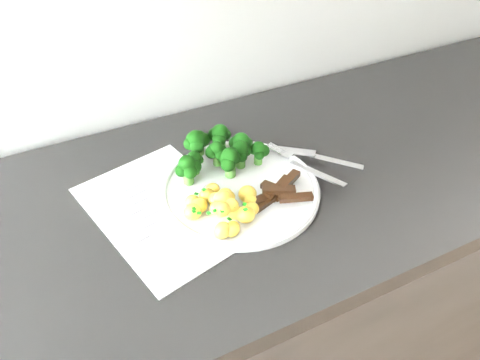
{
  "coord_description": "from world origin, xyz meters",
  "views": [
    {
      "loc": [
        -0.29,
        1.09,
        1.47
      ],
      "look_at": [
        -0.0,
        1.67,
        0.92
      ],
      "focal_mm": 34.55,
      "sensor_mm": 36.0,
      "label": 1
    }
  ],
  "objects_px": {
    "potatoes": "(224,207)",
    "fork": "(306,167)",
    "beef_strips": "(279,191)",
    "knife": "(321,159)",
    "counter": "(257,315)",
    "recipe_paper": "(165,209)",
    "plate": "(240,189)",
    "broccoli": "(217,150)"
  },
  "relations": [
    {
      "from": "recipe_paper",
      "to": "plate",
      "type": "bearing_deg",
      "value": -7.44
    },
    {
      "from": "potatoes",
      "to": "knife",
      "type": "relative_size",
      "value": 0.78
    },
    {
      "from": "plate",
      "to": "counter",
      "type": "bearing_deg",
      "value": 7.07
    },
    {
      "from": "beef_strips",
      "to": "broccoli",
      "type": "bearing_deg",
      "value": 117.42
    },
    {
      "from": "potatoes",
      "to": "beef_strips",
      "type": "bearing_deg",
      "value": -0.87
    },
    {
      "from": "knife",
      "to": "plate",
      "type": "bearing_deg",
      "value": -177.75
    },
    {
      "from": "recipe_paper",
      "to": "broccoli",
      "type": "relative_size",
      "value": 1.9
    },
    {
      "from": "fork",
      "to": "knife",
      "type": "bearing_deg",
      "value": 20.01
    },
    {
      "from": "knife",
      "to": "fork",
      "type": "bearing_deg",
      "value": -159.99
    },
    {
      "from": "knife",
      "to": "recipe_paper",
      "type": "bearing_deg",
      "value": 178.07
    },
    {
      "from": "plate",
      "to": "broccoli",
      "type": "height_order",
      "value": "broccoli"
    },
    {
      "from": "plate",
      "to": "fork",
      "type": "relative_size",
      "value": 1.61
    },
    {
      "from": "recipe_paper",
      "to": "potatoes",
      "type": "xyz_separation_m",
      "value": [
        0.09,
        -0.07,
        0.02
      ]
    },
    {
      "from": "beef_strips",
      "to": "fork",
      "type": "distance_m",
      "value": 0.09
    },
    {
      "from": "potatoes",
      "to": "fork",
      "type": "relative_size",
      "value": 0.74
    },
    {
      "from": "recipe_paper",
      "to": "broccoli",
      "type": "xyz_separation_m",
      "value": [
        0.13,
        0.06,
        0.05
      ]
    },
    {
      "from": "potatoes",
      "to": "knife",
      "type": "bearing_deg",
      "value": 12.91
    },
    {
      "from": "plate",
      "to": "knife",
      "type": "bearing_deg",
      "value": 2.25
    },
    {
      "from": "recipe_paper",
      "to": "potatoes",
      "type": "height_order",
      "value": "potatoes"
    },
    {
      "from": "broccoli",
      "to": "knife",
      "type": "distance_m",
      "value": 0.21
    },
    {
      "from": "beef_strips",
      "to": "knife",
      "type": "relative_size",
      "value": 0.69
    },
    {
      "from": "recipe_paper",
      "to": "plate",
      "type": "distance_m",
      "value": 0.14
    },
    {
      "from": "counter",
      "to": "recipe_paper",
      "type": "bearing_deg",
      "value": 176.52
    },
    {
      "from": "counter",
      "to": "knife",
      "type": "xyz_separation_m",
      "value": [
        0.13,
        0.0,
        0.46
      ]
    },
    {
      "from": "fork",
      "to": "recipe_paper",
      "type": "bearing_deg",
      "value": 174.18
    },
    {
      "from": "recipe_paper",
      "to": "fork",
      "type": "xyz_separation_m",
      "value": [
        0.28,
        -0.03,
        0.02
      ]
    },
    {
      "from": "counter",
      "to": "potatoes",
      "type": "bearing_deg",
      "value": -153.04
    },
    {
      "from": "broccoli",
      "to": "beef_strips",
      "type": "bearing_deg",
      "value": -62.58
    },
    {
      "from": "beef_strips",
      "to": "knife",
      "type": "bearing_deg",
      "value": 23.37
    },
    {
      "from": "counter",
      "to": "beef_strips",
      "type": "xyz_separation_m",
      "value": [
        0.0,
        -0.06,
        0.47
      ]
    },
    {
      "from": "recipe_paper",
      "to": "fork",
      "type": "relative_size",
      "value": 1.97
    },
    {
      "from": "knife",
      "to": "counter",
      "type": "bearing_deg",
      "value": -179.67
    },
    {
      "from": "fork",
      "to": "counter",
      "type": "bearing_deg",
      "value": 168.96
    },
    {
      "from": "broccoli",
      "to": "plate",
      "type": "bearing_deg",
      "value": -81.95
    },
    {
      "from": "counter",
      "to": "recipe_paper",
      "type": "relative_size",
      "value": 6.59
    },
    {
      "from": "potatoes",
      "to": "beef_strips",
      "type": "distance_m",
      "value": 0.11
    },
    {
      "from": "potatoes",
      "to": "plate",
      "type": "bearing_deg",
      "value": 41.61
    },
    {
      "from": "counter",
      "to": "recipe_paper",
      "type": "xyz_separation_m",
      "value": [
        -0.19,
        0.01,
        0.45
      ]
    },
    {
      "from": "recipe_paper",
      "to": "potatoes",
      "type": "distance_m",
      "value": 0.11
    },
    {
      "from": "counter",
      "to": "knife",
      "type": "distance_m",
      "value": 0.48
    },
    {
      "from": "potatoes",
      "to": "recipe_paper",
      "type": "bearing_deg",
      "value": 142.68
    },
    {
      "from": "knife",
      "to": "broccoli",
      "type": "bearing_deg",
      "value": 160.18
    }
  ]
}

